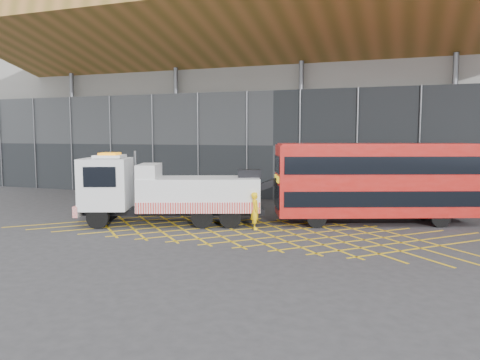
% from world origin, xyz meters
% --- Properties ---
extents(ground_plane, '(120.00, 120.00, 0.00)m').
position_xyz_m(ground_plane, '(0.00, 0.00, 0.00)').
color(ground_plane, '#2C2B2E').
extents(road_markings, '(24.76, 7.16, 0.01)m').
position_xyz_m(road_markings, '(4.00, 0.00, 0.01)').
color(road_markings, gold).
rests_on(road_markings, ground_plane).
extents(construction_building, '(55.00, 23.97, 18.00)m').
position_xyz_m(construction_building, '(1.92, 18.40, 8.98)').
color(construction_building, gray).
rests_on(construction_building, ground_plane).
extents(recovery_truck, '(10.99, 5.87, 3.91)m').
position_xyz_m(recovery_truck, '(-0.84, 0.19, 1.81)').
color(recovery_truck, black).
rests_on(recovery_truck, ground_plane).
extents(bus_towed, '(10.78, 6.18, 4.33)m').
position_xyz_m(bus_towed, '(9.75, 4.26, 2.41)').
color(bus_towed, '#AD140F').
rests_on(bus_towed, ground_plane).
extents(worker, '(0.68, 0.81, 1.90)m').
position_xyz_m(worker, '(4.17, 0.57, 0.95)').
color(worker, yellow).
rests_on(worker, ground_plane).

